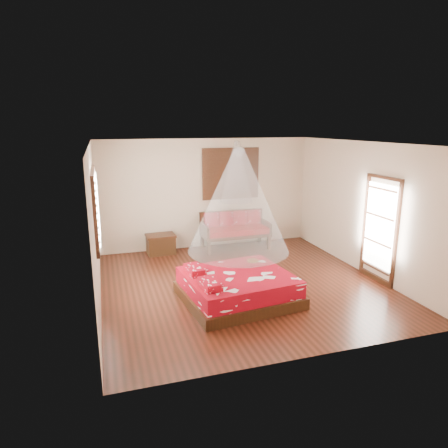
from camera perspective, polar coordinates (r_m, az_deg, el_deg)
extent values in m
cube|color=black|center=(8.19, 2.63, -8.58)|extent=(5.50, 5.50, 0.02)
cube|color=white|center=(7.57, 2.88, 11.54)|extent=(5.50, 5.50, 0.02)
cube|color=beige|center=(7.32, -18.03, -0.41)|extent=(0.02, 5.50, 2.80)
cube|color=beige|center=(9.06, 19.41, 2.17)|extent=(0.02, 5.50, 2.80)
cube|color=beige|center=(10.34, -2.46, 4.36)|extent=(5.50, 0.02, 2.80)
cube|color=beige|center=(5.35, 12.89, -5.32)|extent=(5.50, 0.02, 2.80)
cube|color=black|center=(7.44, 1.97, -10.06)|extent=(2.12, 1.96, 0.20)
cube|color=maroon|center=(7.34, 1.99, -8.28)|extent=(2.01, 1.85, 0.30)
cube|color=maroon|center=(6.69, -2.05, -8.59)|extent=(0.33, 0.53, 0.13)
cube|color=maroon|center=(7.33, -4.20, -6.56)|extent=(0.33, 0.53, 0.13)
cube|color=black|center=(9.84, -2.19, -3.28)|extent=(0.08, 0.08, 0.42)
cube|color=black|center=(10.35, 6.45, -2.48)|extent=(0.08, 0.08, 0.42)
cube|color=black|center=(10.44, -3.12, -2.26)|extent=(0.08, 0.08, 0.42)
cube|color=black|center=(10.93, 5.10, -1.55)|extent=(0.08, 0.08, 0.42)
cube|color=black|center=(10.31, 1.65, -1.47)|extent=(1.73, 0.77, 0.08)
cube|color=#840604|center=(10.29, 1.66, -0.88)|extent=(1.67, 0.71, 0.14)
cube|color=black|center=(10.56, 1.06, 0.52)|extent=(1.73, 0.06, 0.55)
cube|color=black|center=(10.05, -2.80, -0.96)|extent=(0.06, 0.77, 0.30)
cube|color=black|center=(10.56, 5.90, -0.27)|extent=(0.06, 0.77, 0.30)
cube|color=maroon|center=(10.27, -1.78, 0.55)|extent=(0.37, 0.19, 0.38)
cube|color=maroon|center=(10.37, 0.26, 0.69)|extent=(0.37, 0.19, 0.38)
cube|color=maroon|center=(10.49, 2.27, 0.84)|extent=(0.37, 0.19, 0.38)
cube|color=maroon|center=(10.62, 4.22, 0.97)|extent=(0.37, 0.19, 0.38)
cube|color=black|center=(10.07, -9.01, -2.98)|extent=(0.69, 0.51, 0.44)
cube|color=black|center=(10.01, -9.07, -1.64)|extent=(0.73, 0.55, 0.05)
cube|color=black|center=(10.41, 0.96, 7.21)|extent=(1.52, 0.06, 1.32)
cube|color=black|center=(10.40, 0.98, 7.21)|extent=(1.35, 0.04, 1.10)
cube|color=black|center=(7.44, -17.89, 2.21)|extent=(0.08, 1.74, 1.34)
cube|color=silver|center=(7.44, -17.58, 2.23)|extent=(0.04, 1.54, 1.10)
cube|color=black|center=(8.65, 21.35, -0.92)|extent=(0.08, 1.02, 2.16)
cube|color=white|center=(8.61, 21.30, -0.28)|extent=(0.03, 0.82, 1.70)
cylinder|color=brown|center=(7.96, 4.13, -5.24)|extent=(0.23, 0.23, 0.03)
cone|color=white|center=(6.92, 2.10, 3.29)|extent=(1.79, 1.79, 1.80)
cone|color=white|center=(9.96, 1.81, 7.47)|extent=(0.81, 0.81, 1.50)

